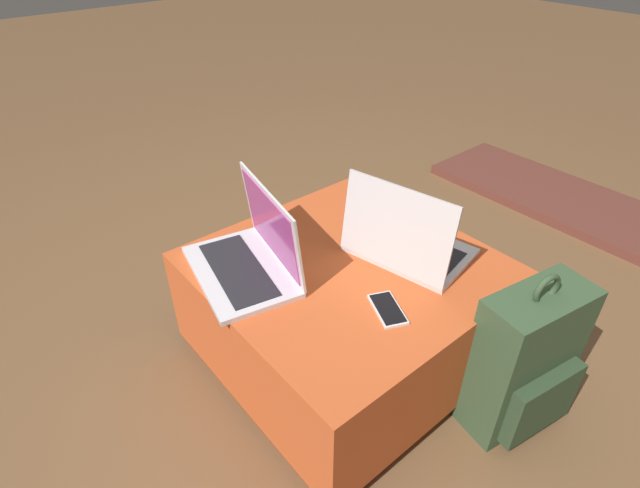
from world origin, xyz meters
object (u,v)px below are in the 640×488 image
object	(u,v)px
cell_phone	(388,309)
backpack	(525,363)
laptop_far	(406,242)
laptop_near	(251,255)

from	to	relation	value
cell_phone	backpack	size ratio (longest dim) A/B	0.28
laptop_far	cell_phone	size ratio (longest dim) A/B	2.64
laptop_near	cell_phone	world-z (taller)	laptop_near
cell_phone	laptop_far	bearing A→B (deg)	-123.88
laptop_far	cell_phone	world-z (taller)	laptop_far
laptop_near	cell_phone	size ratio (longest dim) A/B	2.82
laptop_far	backpack	world-z (taller)	laptop_far
laptop_far	cell_phone	bearing A→B (deg)	110.70
backpack	laptop_near	bearing A→B (deg)	134.63
laptop_near	laptop_far	xyz separation A→B (m)	(0.25, 0.39, 0.00)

